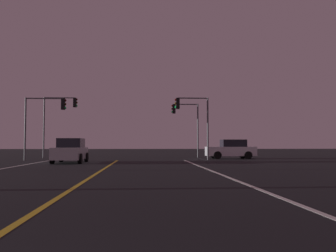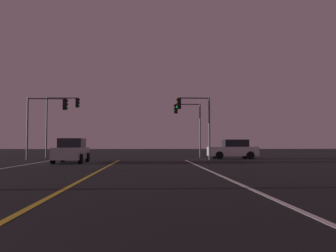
% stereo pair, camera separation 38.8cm
% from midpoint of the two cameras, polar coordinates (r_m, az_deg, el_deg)
% --- Properties ---
extents(lane_edge_right, '(0.16, 34.25, 0.01)m').
position_cam_midpoint_polar(lane_edge_right, '(12.76, 11.40, -8.58)').
color(lane_edge_right, silver).
rests_on(lane_edge_right, ground).
extents(lane_center_divider, '(0.16, 34.25, 0.01)m').
position_cam_midpoint_polar(lane_center_divider, '(12.57, -13.30, -8.65)').
color(lane_center_divider, gold).
rests_on(lane_center_divider, ground).
extents(car_crossing_side, '(4.30, 2.02, 1.70)m').
position_cam_midpoint_polar(car_crossing_side, '(33.14, 10.42, -3.61)').
color(car_crossing_side, black).
rests_on(car_crossing_side, ground).
extents(car_oncoming, '(2.02, 4.30, 1.70)m').
position_cam_midpoint_polar(car_oncoming, '(26.44, -14.36, -3.77)').
color(car_oncoming, black).
rests_on(car_oncoming, ground).
extents(traffic_light_near_right, '(2.81, 0.36, 5.15)m').
position_cam_midpoint_polar(traffic_light_near_right, '(30.27, 4.30, 1.96)').
color(traffic_light_near_right, '#4C4C51').
rests_on(traffic_light_near_right, ground).
extents(traffic_light_near_left, '(3.28, 0.36, 5.02)m').
position_cam_midpoint_polar(traffic_light_near_left, '(31.08, -17.84, 1.85)').
color(traffic_light_near_left, '#4C4C51').
rests_on(traffic_light_near_left, ground).
extents(traffic_light_far_right, '(2.66, 0.36, 5.23)m').
position_cam_midpoint_polar(traffic_light_far_right, '(35.73, 3.33, 1.30)').
color(traffic_light_far_right, '#4C4C51').
rests_on(traffic_light_far_right, ground).
extents(traffic_light_far_left, '(3.20, 0.36, 5.77)m').
position_cam_midpoint_polar(traffic_light_far_left, '(36.47, -15.81, 1.95)').
color(traffic_light_far_left, '#4C4C51').
rests_on(traffic_light_far_left, ground).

